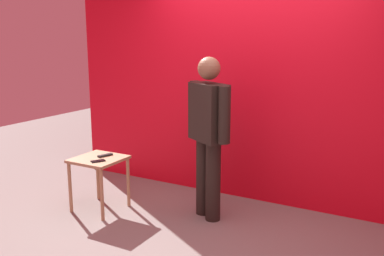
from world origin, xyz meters
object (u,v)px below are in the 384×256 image
Objects in this scene: standing_person at (209,130)px; cell_phone at (98,161)px; tv_remote at (105,155)px; side_table at (99,166)px.

standing_person is 11.48× the size of cell_phone.
side_table is at bearing -85.62° from tv_remote.
standing_person reaches higher than cell_phone.
cell_phone is at bearing -153.82° from standing_person.
side_table is at bearing -160.35° from standing_person.
tv_remote is (-0.07, 0.19, 0.01)m from cell_phone.
tv_remote is (0.02, 0.09, 0.11)m from side_table.
side_table is at bearing 160.65° from cell_phone.
side_table is 0.14m from tv_remote.
tv_remote is (-1.09, -0.31, -0.34)m from standing_person.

